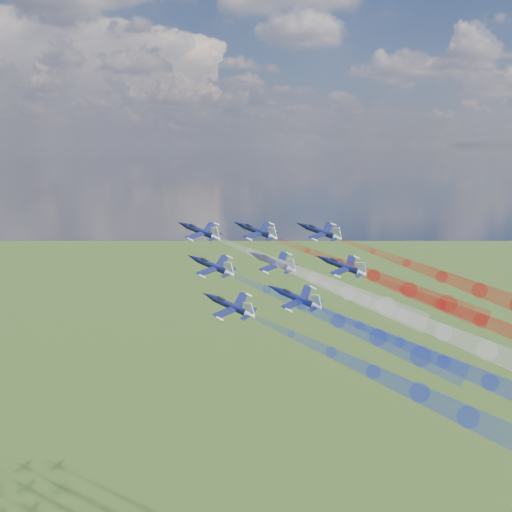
{
  "coord_description": "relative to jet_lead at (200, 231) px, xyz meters",
  "views": [
    {
      "loc": [
        -21.23,
        -116.73,
        163.5
      ],
      "look_at": [
        -8.56,
        17.96,
        137.41
      ],
      "focal_mm": 40.31,
      "sensor_mm": 36.0,
      "label": 1
    }
  ],
  "objects": [
    {
      "name": "jet_lead",
      "position": [
        0.0,
        0.0,
        0.0
      ],
      "size": [
        17.74,
        17.26,
        9.79
      ],
      "primitive_type": null,
      "rotation": [
        0.27,
        -0.27,
        0.87
      ],
      "color": "black"
    },
    {
      "name": "trail_lead",
      "position": [
        25.58,
        -18.5,
        -8.28
      ],
      "size": [
        44.65,
        35.16,
        18.96
      ],
      "primitive_type": null,
      "rotation": [
        0.27,
        -0.27,
        0.87
      ],
      "color": "white"
    },
    {
      "name": "jet_inner_left",
      "position": [
        2.72,
        -13.52,
        -6.14
      ],
      "size": [
        17.74,
        17.26,
        9.79
      ],
      "primitive_type": null,
      "rotation": [
        0.27,
        -0.27,
        0.87
      ],
      "color": "black"
    },
    {
      "name": "trail_inner_left",
      "position": [
        28.29,
        -32.02,
        -14.42
      ],
      "size": [
        44.65,
        35.16,
        18.96
      ],
      "primitive_type": null,
      "rotation": [
        0.27,
        -0.27,
        0.87
      ],
      "color": "#192CD6"
    },
    {
      "name": "jet_inner_right",
      "position": [
        14.56,
        1.92,
        -0.4
      ],
      "size": [
        17.74,
        17.26,
        9.79
      ],
      "primitive_type": null,
      "rotation": [
        0.27,
        -0.27,
        0.87
      ],
      "color": "black"
    },
    {
      "name": "trail_inner_right",
      "position": [
        40.14,
        -16.58,
        -8.69
      ],
      "size": [
        44.65,
        35.16,
        18.96
      ],
      "primitive_type": null,
      "rotation": [
        0.27,
        -0.27,
        0.87
      ],
      "color": "red"
    },
    {
      "name": "jet_outer_left",
      "position": [
        6.13,
        -27.71,
        -11.78
      ],
      "size": [
        17.74,
        17.26,
        9.79
      ],
      "primitive_type": null,
      "rotation": [
        0.27,
        -0.27,
        0.87
      ],
      "color": "black"
    },
    {
      "name": "trail_outer_left",
      "position": [
        31.7,
        -46.21,
        -20.07
      ],
      "size": [
        44.65,
        35.16,
        18.96
      ],
      "primitive_type": null,
      "rotation": [
        0.27,
        -0.27,
        0.87
      ],
      "color": "#192CD6"
    },
    {
      "name": "jet_center_third",
      "position": [
        17.25,
        -11.59,
        -6.0
      ],
      "size": [
        17.74,
        17.26,
        9.79
      ],
      "primitive_type": null,
      "rotation": [
        0.27,
        -0.27,
        0.87
      ],
      "color": "black"
    },
    {
      "name": "trail_center_third",
      "position": [
        42.83,
        -30.09,
        -14.28
      ],
      "size": [
        44.65,
        35.16,
        18.96
      ],
      "primitive_type": null,
      "rotation": [
        0.27,
        -0.27,
        0.87
      ],
      "color": "white"
    },
    {
      "name": "jet_outer_right",
      "position": [
        31.15,
        1.72,
        -0.77
      ],
      "size": [
        17.74,
        17.26,
        9.79
      ],
      "primitive_type": null,
      "rotation": [
        0.27,
        -0.27,
        0.87
      ],
      "color": "black"
    },
    {
      "name": "trail_outer_right",
      "position": [
        56.72,
        -16.78,
        -9.06
      ],
      "size": [
        44.65,
        35.16,
        18.96
      ],
      "primitive_type": null,
      "rotation": [
        0.27,
        -0.27,
        0.87
      ],
      "color": "red"
    },
    {
      "name": "jet_rear_left",
      "position": [
        20.59,
        -25.31,
        -11.1
      ],
      "size": [
        17.74,
        17.26,
        9.79
      ],
      "primitive_type": null,
      "rotation": [
        0.27,
        -0.27,
        0.87
      ],
      "color": "black"
    },
    {
      "name": "trail_rear_left",
      "position": [
        46.17,
        -43.81,
        -19.38
      ],
      "size": [
        44.65,
        35.16,
        18.96
      ],
      "primitive_type": null,
      "rotation": [
        0.27,
        -0.27,
        0.87
      ],
      "color": "#192CD6"
    },
    {
      "name": "jet_rear_right",
      "position": [
        33.62,
        -13.29,
        -6.83
      ],
      "size": [
        17.74,
        17.26,
        9.79
      ],
      "primitive_type": null,
      "rotation": [
        0.27,
        -0.27,
        0.87
      ],
      "color": "black"
    },
    {
      "name": "trail_rear_right",
      "position": [
        59.19,
        -31.79,
        -15.12
      ],
      "size": [
        44.65,
        35.16,
        18.96
      ],
      "primitive_type": null,
      "rotation": [
        0.27,
        -0.27,
        0.87
      ],
      "color": "red"
    }
  ]
}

